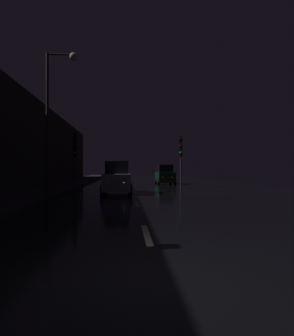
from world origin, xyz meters
The scene contains 9 objects.
ground centered at (0.00, 24.50, -0.01)m, with size 26.14×84.00×0.02m, color black.
sidewalk_left centered at (-6.87, 24.50, 0.07)m, with size 4.40×84.00×0.15m, color #28282B.
building_facade_left centered at (-9.47, 21.00, 4.25)m, with size 0.80×63.00×8.50m, color #2D2B28.
lane_centerline centered at (0.00, 11.64, 0.01)m, with size 0.16×18.63×0.01m.
traffic_light_far_left centered at (-4.57, 18.28, 3.25)m, with size 0.36×0.48×4.52m.
traffic_light_far_right centered at (4.57, 21.55, 3.43)m, with size 0.38×0.48×4.74m.
streetlamp_overhead centered at (-4.34, 11.34, 5.23)m, with size 1.70×0.44×8.02m.
car_approaching_headlights centered at (-1.13, 15.14, 1.00)m, with size 2.00×4.33×2.18m.
car_parked_right_far centered at (3.77, 26.43, 0.98)m, with size 1.96×4.24×2.14m.
Camera 1 is at (-0.53, -4.09, 1.68)m, focal length 29.82 mm.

